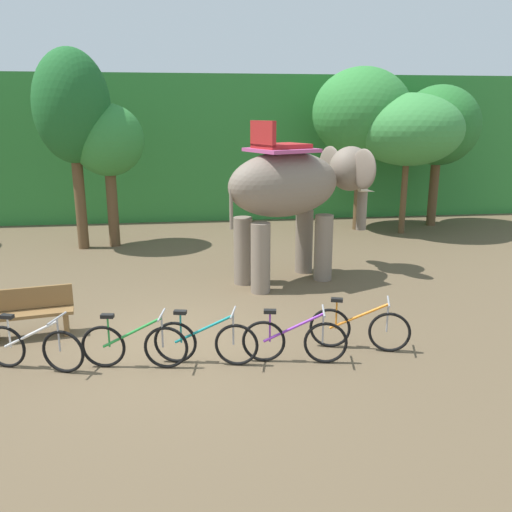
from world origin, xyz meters
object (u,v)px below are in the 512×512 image
(tree_far_left, at_px, (408,130))
(bike_teal, at_px, (205,342))
(tree_center, at_px, (108,142))
(bike_orange, at_px, (359,328))
(bike_green, at_px, (134,345))
(wooden_bench, at_px, (30,311))
(tree_center_left, at_px, (362,113))
(bike_white, at_px, (33,347))
(elephant, at_px, (296,189))
(bike_purple, at_px, (294,340))
(tree_far_right, at_px, (72,108))
(tree_left, at_px, (439,126))

(tree_far_left, relative_size, bike_teal, 2.73)
(tree_center, distance_m, bike_orange, 9.99)
(bike_green, bearing_deg, wooden_bench, 142.36)
(tree_center_left, xyz_separation_m, tree_far_left, (1.33, -0.79, -0.52))
(tree_center_left, height_order, tree_far_left, tree_center_left)
(wooden_bench, bearing_deg, bike_white, -73.30)
(tree_far_left, distance_m, bike_orange, 10.22)
(bike_teal, bearing_deg, wooden_bench, 153.65)
(bike_green, distance_m, bike_orange, 3.75)
(elephant, bearing_deg, bike_teal, -118.40)
(bike_purple, distance_m, wooden_bench, 4.83)
(bike_teal, bearing_deg, tree_far_right, 112.41)
(elephant, distance_m, bike_green, 5.80)
(bike_orange, bearing_deg, wooden_bench, 166.97)
(tree_far_left, bearing_deg, elephant, -134.88)
(bike_teal, distance_m, bike_orange, 2.63)
(bike_white, bearing_deg, tree_center, 88.53)
(wooden_bench, bearing_deg, elephant, 27.01)
(elephant, bearing_deg, bike_purple, -101.49)
(bike_green, relative_size, bike_orange, 1.03)
(bike_white, height_order, bike_orange, same)
(tree_left, bearing_deg, bike_teal, -130.27)
(tree_center, bearing_deg, bike_teal, -73.52)
(tree_left, bearing_deg, tree_center, -171.13)
(tree_center, xyz_separation_m, elephant, (4.80, -4.05, -0.93))
(tree_far_right, relative_size, elephant, 1.37)
(bike_white, height_order, bike_teal, same)
(tree_center_left, relative_size, bike_orange, 3.31)
(tree_left, distance_m, bike_teal, 13.57)
(bike_purple, distance_m, bike_orange, 1.24)
(bike_green, distance_m, wooden_bench, 2.51)
(tree_far_right, height_order, tree_center_left, tree_far_right)
(tree_center, bearing_deg, tree_far_left, 3.64)
(tree_center, xyz_separation_m, bike_orange, (5.10, -8.14, -2.75))
(elephant, xyz_separation_m, wooden_bench, (-5.43, -2.77, -1.72))
(bike_green, xyz_separation_m, bike_orange, (3.74, 0.20, 0.00))
(elephant, relative_size, bike_teal, 2.48)
(elephant, bearing_deg, bike_orange, -85.89)
(bike_green, bearing_deg, tree_far_left, 47.92)
(tree_left, relative_size, wooden_bench, 3.16)
(tree_left, xyz_separation_m, bike_purple, (-7.11, -10.20, -3.12))
(bike_orange, distance_m, wooden_bench, 5.88)
(bike_teal, height_order, bike_purple, same)
(tree_far_right, height_order, bike_green, tree_far_right)
(bike_teal, bearing_deg, bike_green, 179.59)
(bike_teal, xyz_separation_m, bike_purple, (1.43, -0.13, 0.00))
(tree_far_left, bearing_deg, tree_far_right, -175.62)
(elephant, bearing_deg, tree_center, 139.86)
(tree_far_right, distance_m, bike_white, 8.87)
(bike_green, relative_size, bike_purple, 1.00)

